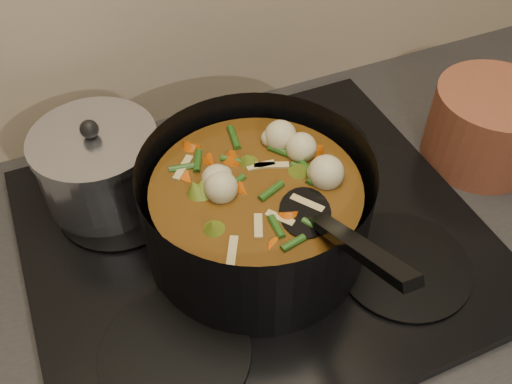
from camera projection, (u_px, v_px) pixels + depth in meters
name	position (u px, v px, depth m)	size (l,w,h in m)	color
counter	(256.00, 382.00, 1.15)	(2.64, 0.64, 0.91)	brown
stovetop	(256.00, 238.00, 0.81)	(0.62, 0.54, 0.03)	black
stockpot	(256.00, 210.00, 0.74)	(0.35, 0.43, 0.22)	black
saucepan	(100.00, 167.00, 0.81)	(0.18, 0.18, 0.14)	silver
terracotta_crock	(487.00, 126.00, 0.90)	(0.18, 0.18, 0.13)	brown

